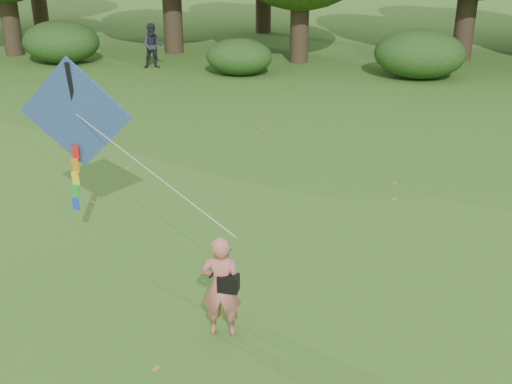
# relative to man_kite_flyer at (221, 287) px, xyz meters

# --- Properties ---
(ground) EXTENTS (100.00, 100.00, 0.00)m
(ground) POSITION_rel_man_kite_flyer_xyz_m (0.41, -0.01, -0.81)
(ground) COLOR #265114
(ground) RESTS_ON ground
(man_kite_flyer) EXTENTS (0.64, 0.46, 1.62)m
(man_kite_flyer) POSITION_rel_man_kite_flyer_xyz_m (0.00, 0.00, 0.00)
(man_kite_flyer) COLOR #BF685A
(man_kite_flyer) RESTS_ON ground
(bystander_left) EXTENTS (1.08, 0.97, 1.83)m
(bystander_left) POSITION_rel_man_kite_flyer_xyz_m (-7.35, 17.56, 0.11)
(bystander_left) COLOR #272734
(bystander_left) RESTS_ON ground
(crossbody_bag) EXTENTS (0.43, 0.20, 0.68)m
(crossbody_bag) POSITION_rel_man_kite_flyer_xyz_m (0.12, -0.03, 0.11)
(crossbody_bag) COLOR black
(crossbody_bag) RESTS_ON ground
(flying_kite) EXTENTS (4.46, 2.53, 2.94)m
(flying_kite) POSITION_rel_man_kite_flyer_xyz_m (-3.15, 2.21, 1.76)
(flying_kite) COLOR #2660A5
(flying_kite) RESTS_ON ground
(shrub_band) EXTENTS (39.15, 3.22, 1.88)m
(shrub_band) POSITION_rel_man_kite_flyer_xyz_m (-0.31, 17.59, 0.05)
(shrub_band) COLOR #264919
(shrub_band) RESTS_ON ground
(fallen_leaves) EXTENTS (10.10, 11.63, 0.01)m
(fallen_leaves) POSITION_rel_man_kite_flyer_xyz_m (1.45, 3.63, -0.81)
(fallen_leaves) COLOR olive
(fallen_leaves) RESTS_ON ground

